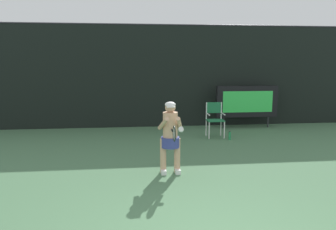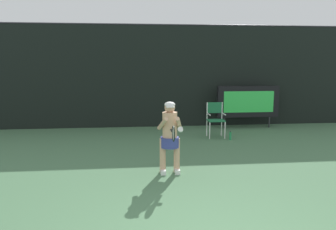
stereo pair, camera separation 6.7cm
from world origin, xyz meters
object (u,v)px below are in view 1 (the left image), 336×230
water_bottle (230,136)px  tennis_racket (174,133)px  scoreboard (247,101)px  umpire_chair (215,117)px  tennis_player (170,134)px

water_bottle → tennis_racket: bearing=-123.0°
scoreboard → water_bottle: 2.23m
scoreboard → umpire_chair: scoreboard is taller
umpire_chair → tennis_player: tennis_player is taller
water_bottle → tennis_player: 3.58m
water_bottle → umpire_chair: bearing=127.7°
umpire_chair → tennis_player: size_ratio=0.71×
umpire_chair → tennis_racket: size_ratio=1.79×
tennis_player → water_bottle: bearing=52.2°
water_bottle → scoreboard: bearing=57.0°
umpire_chair → water_bottle: (0.36, -0.46, -0.50)m
scoreboard → tennis_player: tennis_player is taller
scoreboard → umpire_chair: (-1.49, -1.28, -0.33)m
umpire_chair → tennis_racket: (-1.78, -3.75, 0.35)m
tennis_racket → scoreboard: bearing=66.4°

